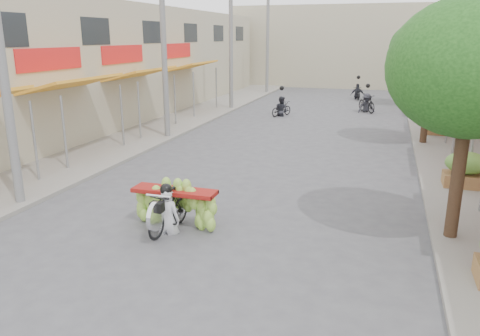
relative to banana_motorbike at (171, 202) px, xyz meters
name	(u,v)px	position (x,y,z in m)	size (l,w,h in m)	color
ground	(147,293)	(0.80, -2.74, -0.67)	(120.00, 120.00, 0.00)	#504F54
sidewalk_left	(165,124)	(-6.20, 12.26, -0.61)	(4.00, 60.00, 0.12)	gray
sidewalk_right	(461,141)	(7.80, 12.26, -0.61)	(4.00, 60.00, 0.12)	gray
shophouse_row_left	(65,65)	(-11.18, 11.24, 2.33)	(9.77, 40.00, 6.00)	#AFA68A
far_building	(347,47)	(0.80, 35.26, 2.83)	(20.00, 6.00, 7.00)	#AFA68A
utility_pole_near	(0,52)	(-4.60, 0.26, 3.35)	(0.60, 0.24, 8.00)	slate
utility_pole_mid	(164,45)	(-4.60, 9.26, 3.35)	(0.60, 0.24, 8.00)	slate
utility_pole_far	(231,43)	(-4.60, 18.26, 3.35)	(0.60, 0.24, 8.00)	slate
utility_pole_back	(268,41)	(-4.60, 27.26, 3.35)	(0.60, 0.24, 8.00)	slate
street_tree_near	(472,68)	(6.20, 1.26, 3.11)	(3.40, 3.40, 5.25)	#3A2719
street_tree_mid	(432,52)	(6.20, 11.26, 3.11)	(3.40, 3.40, 5.25)	#3A2719
street_tree_far	(417,46)	(6.20, 23.26, 3.11)	(3.40, 3.40, 5.25)	#3A2719
produce_crate_mid	(466,167)	(7.00, 5.26, 0.04)	(1.20, 0.88, 1.16)	olive
produce_crate_far	(440,121)	(7.00, 13.26, 0.04)	(1.20, 0.88, 1.16)	olive
banana_motorbike	(171,202)	(0.00, 0.00, 0.00)	(2.20, 1.87, 1.98)	black
market_umbrella	(463,107)	(6.68, 5.07, 1.81)	(2.56, 2.56, 1.77)	#BB1839
pedestrian	(443,116)	(7.09, 13.16, 0.28)	(0.94, 0.75, 1.66)	silver
bg_motorbike_a	(281,103)	(-1.08, 16.75, 0.10)	(1.19, 1.56, 1.95)	black
bg_motorbike_b	(367,99)	(3.50, 19.57, 0.15)	(1.45, 1.86, 1.95)	black
bg_motorbike_c	(358,88)	(2.58, 25.53, 0.15)	(1.03, 1.55, 1.95)	black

